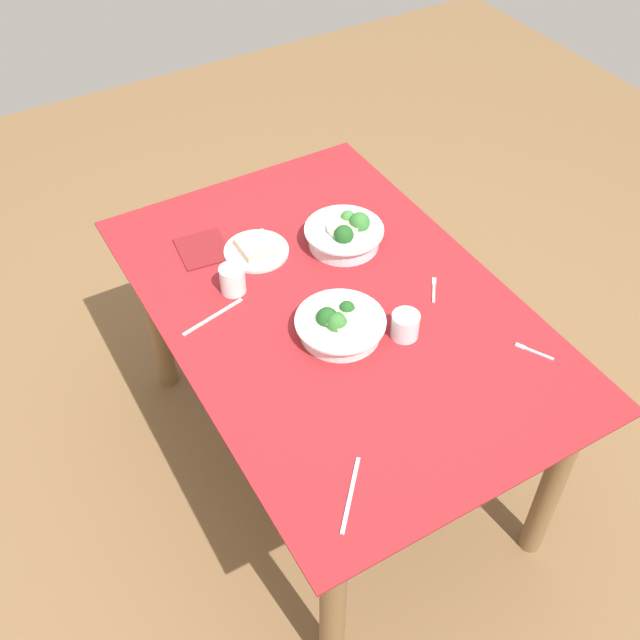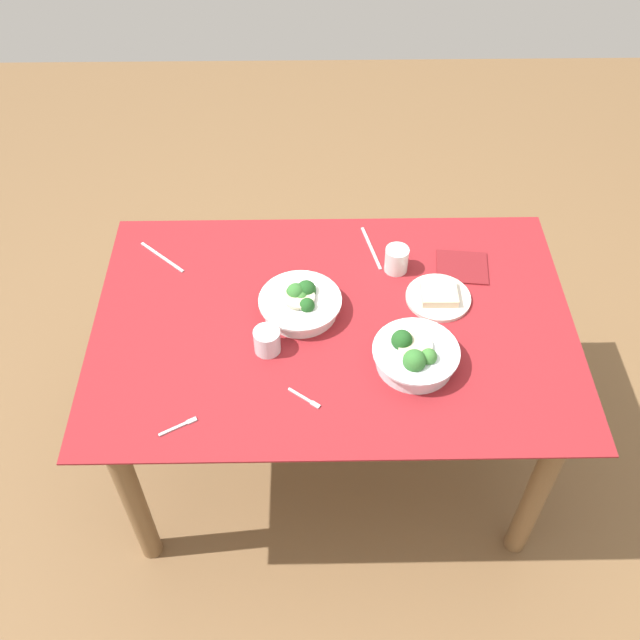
{
  "view_description": "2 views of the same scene",
  "coord_description": "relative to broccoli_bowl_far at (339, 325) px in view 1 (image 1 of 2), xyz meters",
  "views": [
    {
      "loc": [
        -1.36,
        0.84,
        2.29
      ],
      "look_at": [
        -0.04,
        0.08,
        0.76
      ],
      "focal_mm": 42.63,
      "sensor_mm": 36.0,
      "label": 1
    },
    {
      "loc": [
        -0.06,
        -1.49,
        2.4
      ],
      "look_at": [
        -0.04,
        -0.01,
        0.76
      ],
      "focal_mm": 40.74,
      "sensor_mm": 36.0,
      "label": 2
    }
  ],
  "objects": [
    {
      "name": "ground_plane",
      "position": [
        0.1,
        -0.05,
        -0.78
      ],
      "size": [
        6.0,
        6.0,
        0.0
      ],
      "primitive_type": "plane",
      "color": "brown"
    },
    {
      "name": "dining_table",
      "position": [
        0.1,
        -0.05,
        -0.14
      ],
      "size": [
        1.47,
        0.98,
        0.75
      ],
      "color": "maroon",
      "rests_on": "ground_plane"
    },
    {
      "name": "broccoli_bowl_far",
      "position": [
        0.0,
        0.0,
        0.0
      ],
      "size": [
        0.26,
        0.26,
        0.09
      ],
      "color": "white",
      "rests_on": "dining_table"
    },
    {
      "name": "broccoli_bowl_near",
      "position": [
        0.33,
        -0.22,
        0.01
      ],
      "size": [
        0.25,
        0.25,
        0.11
      ],
      "color": "white",
      "rests_on": "dining_table"
    },
    {
      "name": "bread_side_plate",
      "position": [
        0.43,
        0.04,
        -0.02
      ],
      "size": [
        0.2,
        0.2,
        0.04
      ],
      "color": "silver",
      "rests_on": "dining_table"
    },
    {
      "name": "water_glass_center",
      "position": [
        -0.1,
        -0.15,
        0.0
      ],
      "size": [
        0.08,
        0.08,
        0.08
      ],
      "primitive_type": "cylinder",
      "color": "silver",
      "rests_on": "dining_table"
    },
    {
      "name": "water_glass_side",
      "position": [
        0.31,
        0.18,
        0.01
      ],
      "size": [
        0.08,
        0.08,
        0.09
      ],
      "primitive_type": "cylinder",
      "color": "silver",
      "rests_on": "dining_table"
    },
    {
      "name": "fork_by_far_bowl",
      "position": [
        -0.33,
        -0.42,
        -0.03
      ],
      "size": [
        0.1,
        0.06,
        0.0
      ],
      "rotation": [
        0.0,
        0.0,
        0.5
      ],
      "color": "#B7B7BC",
      "rests_on": "dining_table"
    },
    {
      "name": "fork_by_near_bowl",
      "position": [
        0.01,
        -0.34,
        -0.03
      ],
      "size": [
        0.09,
        0.07,
        0.0
      ],
      "rotation": [
        0.0,
        0.0,
        5.64
      ],
      "color": "#B7B7BC",
      "rests_on": "dining_table"
    },
    {
      "name": "table_knife_left",
      "position": [
        0.24,
        0.28,
        -0.03
      ],
      "size": [
        0.06,
        0.21,
        0.0
      ],
      "primitive_type": "cube",
      "rotation": [
        0.0,
        0.0,
        1.8
      ],
      "color": "#B7B7BC",
      "rests_on": "dining_table"
    },
    {
      "name": "table_knife_right",
      "position": [
        -0.46,
        0.25,
        -0.03
      ],
      "size": [
        0.16,
        0.15,
        0.0
      ],
      "primitive_type": "cube",
      "rotation": [
        0.0,
        0.0,
        2.4
      ],
      "color": "#B7B7BC",
      "rests_on": "dining_table"
    },
    {
      "name": "napkin_folded_upper",
      "position": [
        0.53,
        0.18,
        -0.03
      ],
      "size": [
        0.18,
        0.17,
        0.01
      ],
      "primitive_type": "cube",
      "rotation": [
        0.0,
        0.0,
        -0.11
      ],
      "color": "maroon",
      "rests_on": "dining_table"
    }
  ]
}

